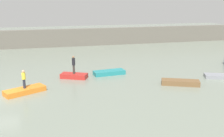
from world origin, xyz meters
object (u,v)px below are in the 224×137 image
object	(u,v)px
person_yellow_shirt	(24,78)
person_dark_shirt	(74,64)
rowboat_teal	(109,72)
rowboat_grey	(219,76)
rowboat_orange	(25,91)
rowboat_brown	(180,82)
rowboat_red	(74,76)

from	to	relation	value
person_yellow_shirt	person_dark_shirt	size ratio (longest dim) A/B	0.87
rowboat_teal	rowboat_grey	world-z (taller)	rowboat_teal
rowboat_grey	person_dark_shirt	world-z (taller)	person_dark_shirt
rowboat_orange	rowboat_teal	xyz separation A→B (m)	(8.38, 3.91, 0.00)
rowboat_brown	person_yellow_shirt	world-z (taller)	person_yellow_shirt
rowboat_brown	person_yellow_shirt	size ratio (longest dim) A/B	2.16
rowboat_brown	rowboat_grey	world-z (taller)	rowboat_brown
rowboat_orange	person_dark_shirt	world-z (taller)	person_dark_shirt
rowboat_red	person_yellow_shirt	distance (m)	5.86
rowboat_orange	rowboat_grey	distance (m)	18.93
rowboat_red	rowboat_grey	world-z (taller)	rowboat_red
rowboat_orange	person_dark_shirt	distance (m)	5.90
rowboat_orange	rowboat_teal	world-z (taller)	rowboat_teal
person_yellow_shirt	rowboat_brown	bearing A→B (deg)	-5.05
rowboat_red	rowboat_teal	size ratio (longest dim) A/B	0.80
rowboat_orange	person_dark_shirt	bearing A→B (deg)	9.90
rowboat_red	rowboat_brown	size ratio (longest dim) A/B	0.76
rowboat_teal	person_yellow_shirt	size ratio (longest dim) A/B	2.06
rowboat_teal	person_dark_shirt	distance (m)	4.02
rowboat_brown	person_dark_shirt	xyz separation A→B (m)	(-9.38, 4.71, 1.27)
rowboat_teal	person_yellow_shirt	world-z (taller)	person_yellow_shirt
rowboat_orange	rowboat_red	size ratio (longest dim) A/B	1.29
rowboat_orange	person_dark_shirt	size ratio (longest dim) A/B	1.85
rowboat_orange	person_yellow_shirt	size ratio (longest dim) A/B	2.12
rowboat_orange	rowboat_grey	bearing A→B (deg)	-27.56
rowboat_teal	rowboat_brown	world-z (taller)	rowboat_brown
rowboat_orange	person_yellow_shirt	distance (m)	1.11
rowboat_teal	person_dark_shirt	world-z (taller)	person_dark_shirt
rowboat_teal	person_yellow_shirt	bearing A→B (deg)	-161.19
rowboat_grey	person_yellow_shirt	bearing A→B (deg)	-158.45
rowboat_teal	rowboat_grey	distance (m)	11.29
rowboat_teal	rowboat_brown	bearing A→B (deg)	-48.86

